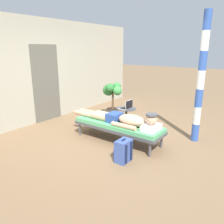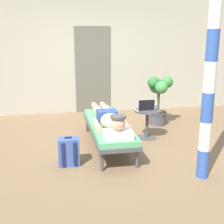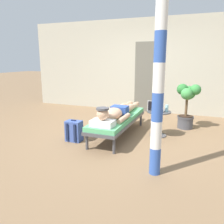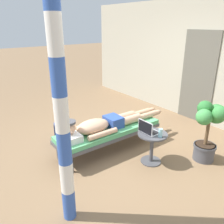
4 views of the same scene
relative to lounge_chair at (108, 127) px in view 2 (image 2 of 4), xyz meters
name	(u,v)px [view 2 (image 2 of 4)]	position (x,y,z in m)	size (l,w,h in m)	color
ground_plane	(115,144)	(0.13, 0.10, -0.35)	(40.00, 40.00, 0.00)	#846647
house_wall_back	(89,56)	(0.00, 2.54, 1.00)	(7.60, 0.20, 2.70)	#B2AD99
house_door_panel	(93,70)	(0.07, 2.43, 0.67)	(0.84, 0.03, 2.04)	#625F54
lounge_chair	(108,127)	(0.00, 0.00, 0.00)	(0.61, 1.99, 0.42)	#4C4C51
person_reclining	(109,119)	(0.00, -0.11, 0.17)	(0.53, 2.17, 0.33)	white
side_table	(147,119)	(0.78, 0.30, 0.01)	(0.48, 0.48, 0.52)	#4C4C51
laptop	(145,108)	(0.72, 0.25, 0.24)	(0.31, 0.24, 0.23)	silver
drink_glass	(156,106)	(0.93, 0.31, 0.25)	(0.06, 0.06, 0.14)	#99D8E5
backpack	(69,152)	(-0.69, -0.60, -0.15)	(0.30, 0.26, 0.42)	#3F59A5
potted_plant	(158,96)	(1.26, 1.09, 0.27)	(0.52, 0.61, 1.02)	#4C4C51
porch_post	(210,77)	(1.02, -1.33, 0.98)	(0.15, 0.15, 2.65)	#3359B2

